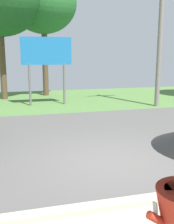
{
  "coord_description": "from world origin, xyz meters",
  "views": [
    {
      "loc": [
        -2.29,
        -6.21,
        2.69
      ],
      "look_at": [
        -0.39,
        1.0,
        1.1
      ],
      "focal_mm": 44.41,
      "sensor_mm": 36.0,
      "label": 1
    }
  ],
  "objects": [
    {
      "name": "ground_plane",
      "position": [
        0.0,
        2.95,
        -0.05
      ],
      "size": [
        40.0,
        22.0,
        0.2
      ],
      "color": "#565451"
    },
    {
      "name": "utility_pole",
      "position": [
        4.81,
        6.55,
        4.17
      ],
      "size": [
        1.8,
        0.24,
        7.98
      ],
      "color": "gray",
      "rests_on": "ground_plane"
    },
    {
      "name": "roadside_billboard",
      "position": [
        -0.61,
        8.35,
        2.55
      ],
      "size": [
        2.6,
        0.12,
        3.5
      ],
      "color": "slate",
      "rests_on": "ground_plane"
    },
    {
      "name": "tree_center_back",
      "position": [
        -0.31,
        11.8,
        5.69
      ],
      "size": [
        4.1,
        4.1,
        7.58
      ],
      "color": "brown",
      "rests_on": "ground_plane"
    }
  ]
}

